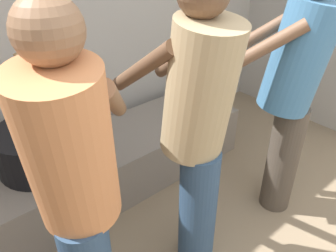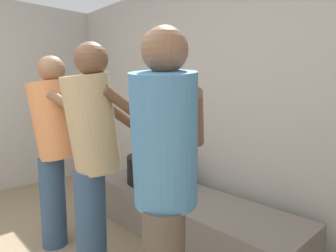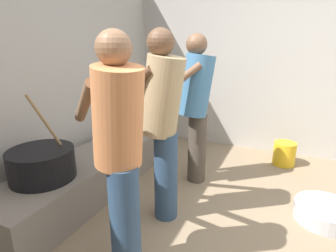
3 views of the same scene
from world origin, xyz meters
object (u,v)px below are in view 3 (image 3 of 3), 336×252
at_px(cooking_pot_main, 42,164).
at_px(metal_mixing_bowl, 325,213).
at_px(cook_in_tan_shirt, 162,117).
at_px(cook_in_orange_shirt, 119,144).
at_px(bucket_yellow_plastic, 284,154).
at_px(cook_in_blue_shirt, 196,102).

distance_m(cooking_pot_main, metal_mixing_bowl, 2.46).
height_order(cook_in_tan_shirt, cook_in_orange_shirt, cook_in_tan_shirt).
bearing_deg(cooking_pot_main, metal_mixing_bowl, -66.55).
xyz_separation_m(cook_in_orange_shirt, bucket_yellow_plastic, (2.22, -0.94, -0.74)).
xyz_separation_m(cook_in_blue_shirt, metal_mixing_bowl, (-0.22, -1.29, -0.83)).
xyz_separation_m(cooking_pot_main, cook_in_tan_shirt, (0.45, -0.90, 0.40)).
distance_m(cook_in_blue_shirt, metal_mixing_bowl, 1.55).
bearing_deg(cook_in_tan_shirt, cook_in_orange_shirt, -179.25).
bearing_deg(cook_in_orange_shirt, cook_in_tan_shirt, 0.75).
relative_size(cook_in_tan_shirt, cook_in_blue_shirt, 1.01).
xyz_separation_m(bucket_yellow_plastic, metal_mixing_bowl, (-1.09, -0.38, -0.08)).
relative_size(cook_in_blue_shirt, cook_in_orange_shirt, 1.01).
bearing_deg(cook_in_blue_shirt, cook_in_tan_shirt, 177.15).
xyz_separation_m(cook_in_orange_shirt, metal_mixing_bowl, (1.13, -1.31, -0.82)).
relative_size(cooking_pot_main, bucket_yellow_plastic, 2.42).
bearing_deg(bucket_yellow_plastic, cook_in_blue_shirt, 133.75).
distance_m(cook_in_orange_shirt, bucket_yellow_plastic, 2.52).
bearing_deg(cook_in_blue_shirt, cooking_pot_main, 141.71).
height_order(cook_in_tan_shirt, bucket_yellow_plastic, cook_in_tan_shirt).
height_order(cook_in_blue_shirt, metal_mixing_bowl, cook_in_blue_shirt).
xyz_separation_m(cook_in_tan_shirt, cook_in_blue_shirt, (0.73, -0.04, -0.01)).
bearing_deg(cook_in_orange_shirt, bucket_yellow_plastic, -22.87).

